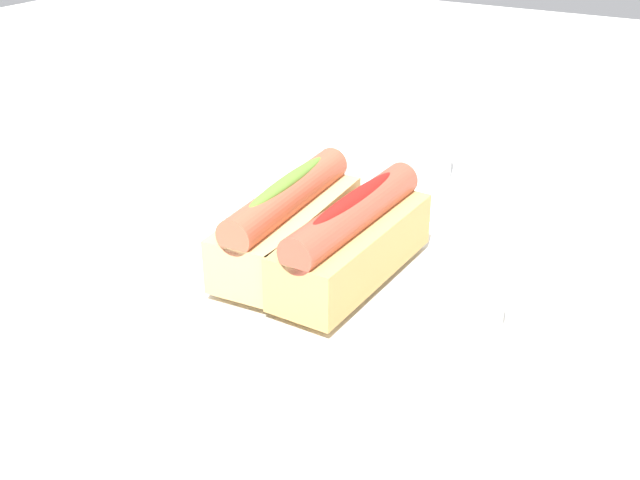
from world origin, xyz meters
TOP-DOWN VIEW (x-y plane):
  - ground_plane at (0.00, 0.00)m, footprint 2.40×2.40m
  - serving_bowl at (0.03, -0.02)m, footprint 0.27×0.27m
  - hotdog_front at (0.03, -0.05)m, footprint 0.15×0.06m
  - hotdog_back at (0.03, 0.01)m, footprint 0.15×0.05m
  - water_glass at (-0.22, -0.05)m, footprint 0.07×0.07m

SIDE VIEW (x-z plane):
  - ground_plane at x=0.00m, z-range 0.00..0.00m
  - serving_bowl at x=0.03m, z-range 0.00..0.03m
  - water_glass at x=-0.22m, z-range 0.00..0.09m
  - hotdog_front at x=0.03m, z-range 0.02..0.09m
  - hotdog_back at x=0.03m, z-range 0.02..0.09m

